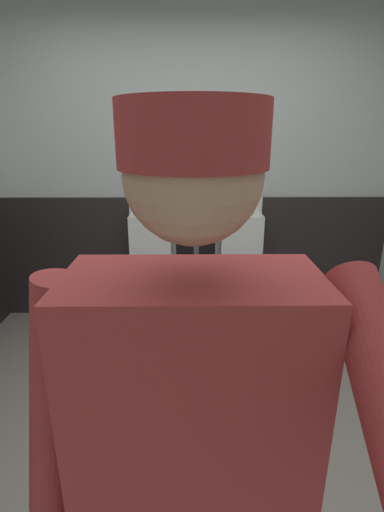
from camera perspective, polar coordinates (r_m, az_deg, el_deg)
ground_plane at (r=2.30m, az=0.01°, el=-28.16°), size 4.09×3.94×0.04m
wall_back at (r=3.32m, az=-0.26°, el=12.52°), size 4.09×0.12×2.60m
wainscot_band_back at (r=3.42m, az=-0.23°, el=-0.22°), size 3.49×0.03×1.10m
urinal_left at (r=3.22m, az=-6.10°, el=2.74°), size 0.40×0.34×1.24m
urinal_middle at (r=3.24m, az=7.24°, el=2.76°), size 0.40×0.34×1.24m
privacy_divider_panel at (r=3.10m, az=0.62°, el=5.48°), size 0.04×0.40×0.90m
person at (r=0.89m, az=0.13°, el=-27.94°), size 0.69×0.60×1.71m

